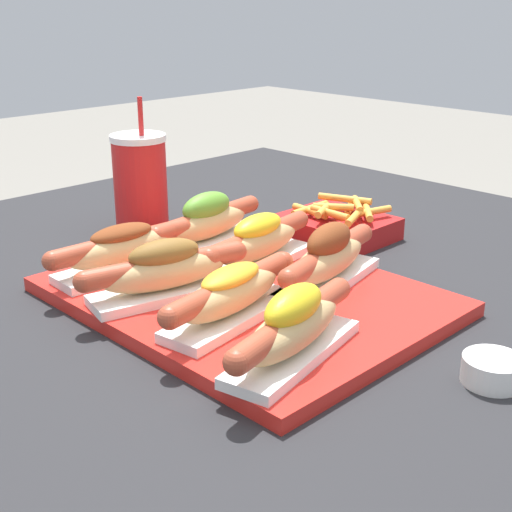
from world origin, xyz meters
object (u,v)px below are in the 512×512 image
hot_dog_3 (293,327)px  hot_dog_6 (328,258)px  hot_dog_5 (258,242)px  sauce_bowl (493,369)px  serving_tray (245,296)px  hot_dog_4 (207,222)px  hot_dog_2 (231,294)px  fries_basket (337,225)px  hot_dog_1 (165,271)px  drink_cup (140,183)px  hot_dog_0 (122,249)px

hot_dog_3 → hot_dog_6: 0.21m
hot_dog_5 → sauce_bowl: size_ratio=3.61×
serving_tray → hot_dog_4: (-0.16, 0.08, 0.04)m
hot_dog_2 → fries_basket: hot_dog_2 is taller
hot_dog_3 → hot_dog_6: size_ratio=1.00×
hot_dog_1 → sauce_bowl: 0.39m
sauce_bowl → hot_dog_3: bearing=-139.8°
hot_dog_3 → fries_basket: hot_dog_3 is taller
hot_dog_2 → hot_dog_6: 0.16m
hot_dog_6 → drink_cup: drink_cup is taller
hot_dog_6 → hot_dog_1: bearing=-123.3°
hot_dog_2 → hot_dog_6: size_ratio=1.01×
serving_tray → hot_dog_6: bearing=55.0°
hot_dog_2 → hot_dog_0: bearing=-179.9°
hot_dog_1 → hot_dog_4: (-0.11, 0.16, 0.00)m
sauce_bowl → drink_cup: 0.65m
hot_dog_0 → fries_basket: size_ratio=1.39×
hot_dog_0 → hot_dog_1: size_ratio=1.02×
serving_tray → hot_dog_2: hot_dog_2 is taller
hot_dog_2 → hot_dog_1: bearing=-173.7°
hot_dog_1 → drink_cup: bearing=148.9°
hot_dog_5 → hot_dog_3: bearing=-37.1°
hot_dog_0 → hot_dog_3: 0.32m
hot_dog_2 → hot_dog_3: bearing=-8.6°
hot_dog_3 → hot_dog_4: 0.37m
sauce_bowl → hot_dog_2: bearing=-156.8°
serving_tray → fries_basket: bearing=106.1°
hot_dog_1 → hot_dog_6: hot_dog_6 is taller
hot_dog_1 → hot_dog_4: 0.20m
hot_dog_5 → hot_dog_1: bearing=-91.1°
drink_cup → sauce_bowl: bearing=-3.8°
hot_dog_0 → hot_dog_1: (0.11, -0.01, 0.00)m
hot_dog_0 → fries_basket: hot_dog_0 is taller
hot_dog_3 → hot_dog_0: bearing=177.1°
hot_dog_2 → hot_dog_5: 0.18m
hot_dog_6 → sauce_bowl: hot_dog_6 is taller
hot_dog_6 → sauce_bowl: size_ratio=3.57×
hot_dog_2 → sauce_bowl: 0.29m
hot_dog_2 → sauce_bowl: bearing=23.2°
hot_dog_3 → sauce_bowl: 0.20m
hot_dog_1 → hot_dog_3: size_ratio=1.00×
hot_dog_4 → fries_basket: hot_dog_4 is taller
hot_dog_2 → drink_cup: (-0.39, 0.16, 0.03)m
hot_dog_0 → hot_dog_6: hot_dog_6 is taller
serving_tray → hot_dog_4: size_ratio=2.07×
serving_tray → sauce_bowl: sauce_bowl is taller
hot_dog_2 → drink_cup: 0.42m
hot_dog_4 → sauce_bowl: 0.48m
hot_dog_3 → hot_dog_6: hot_dog_6 is taller
hot_dog_1 → hot_dog_5: (0.00, 0.16, -0.00)m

